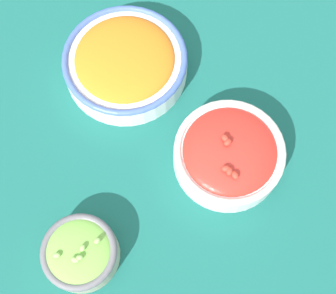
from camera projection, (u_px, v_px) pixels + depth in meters
ground_plane at (168, 153)px, 0.81m from camera, size 3.00×3.00×0.00m
bowl_cherry_tomatoes at (229, 154)px, 0.78m from camera, size 0.18×0.18×0.08m
bowl_lettuce at (80, 253)px, 0.72m from camera, size 0.12×0.12×0.07m
bowl_carrots at (125, 62)px, 0.84m from camera, size 0.22×0.22×0.06m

